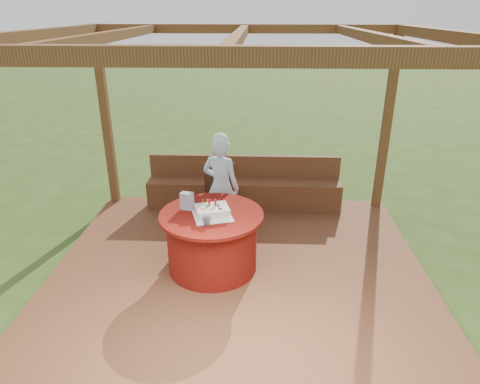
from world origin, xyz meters
name	(u,v)px	position (x,y,z in m)	size (l,w,h in m)	color
ground	(239,274)	(0.00, 0.00, 0.00)	(60.00, 60.00, 0.00)	#2C4717
deck	(239,269)	(0.00, 0.00, 0.06)	(4.50, 4.00, 0.12)	brown
pergola	(239,75)	(0.00, 0.00, 2.41)	(4.50, 4.00, 2.72)	brown
bench	(244,191)	(0.00, 1.72, 0.38)	(3.00, 0.42, 0.80)	brown
table	(212,241)	(-0.32, -0.05, 0.49)	(1.22, 1.22, 0.73)	maroon
chair	(220,192)	(-0.32, 1.13, 0.62)	(0.51, 0.51, 0.89)	#3A1E12
elderly_woman	(221,185)	(-0.28, 0.82, 0.85)	(0.60, 0.49, 1.45)	#A3D6F2
birthday_cake	(212,211)	(-0.30, -0.11, 0.91)	(0.52, 0.52, 0.19)	white
gift_bag	(187,201)	(-0.62, 0.06, 0.95)	(0.14, 0.09, 0.21)	#CC84BC
drinking_glass	(206,222)	(-0.34, -0.34, 0.89)	(0.09, 0.09, 0.08)	white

